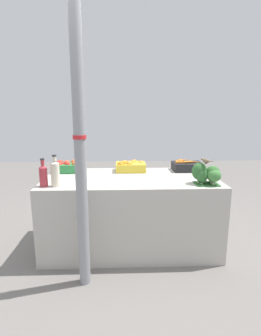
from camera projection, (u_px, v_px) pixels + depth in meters
The scene contains 10 objects.
ground_plane at pixel (130, 244), 2.95m from camera, with size 10.00×10.00×0.00m, color slate.
market_table at pixel (130, 212), 2.87m from camera, with size 1.81×0.91×0.78m, color #B7B2A8.
support_pole at pixel (80, 151), 2.05m from camera, with size 0.10×0.10×2.31m.
apple_crate at pixel (69, 166), 3.04m from camera, with size 0.34×0.26×0.13m.
orange_crate at pixel (130, 166), 3.06m from camera, with size 0.34×0.26×0.14m.
carrot_crate at pixel (187, 166), 3.09m from camera, with size 0.34×0.26×0.13m.
broccoli_pile at pixel (207, 174), 2.50m from camera, with size 0.26×0.21×0.20m.
juice_bottle_ruby at pixel (43, 175), 2.42m from camera, with size 0.07×0.07×0.27m.
juice_bottle_cloudy at pixel (55, 173), 2.42m from camera, with size 0.08×0.08×0.30m.
sparrow_bird at pixel (206, 161), 2.46m from camera, with size 0.09×0.11×0.05m.
Camera 1 is at (-0.10, -2.70, 1.46)m, focal length 28.00 mm.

